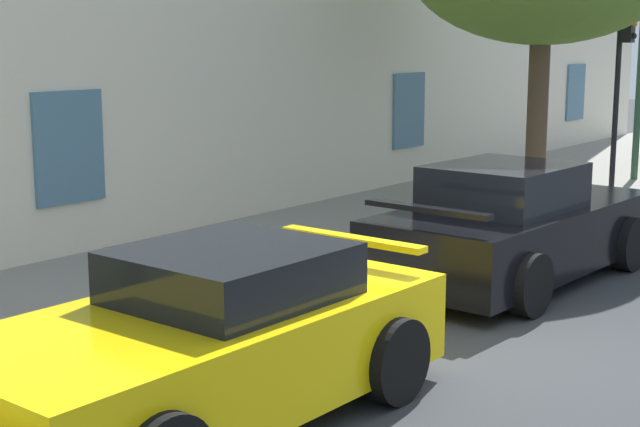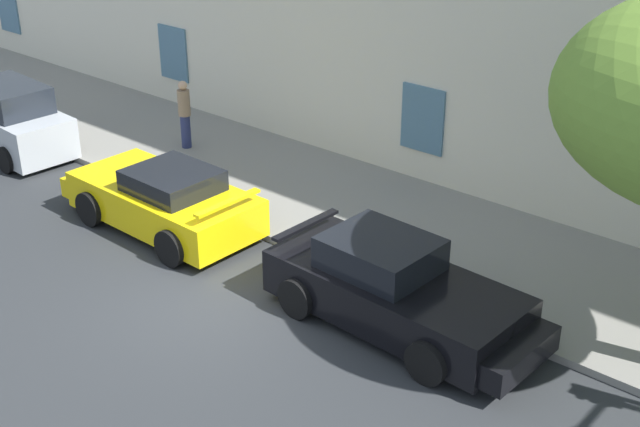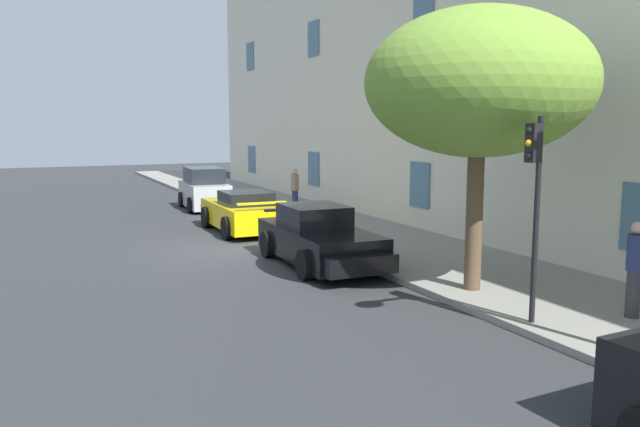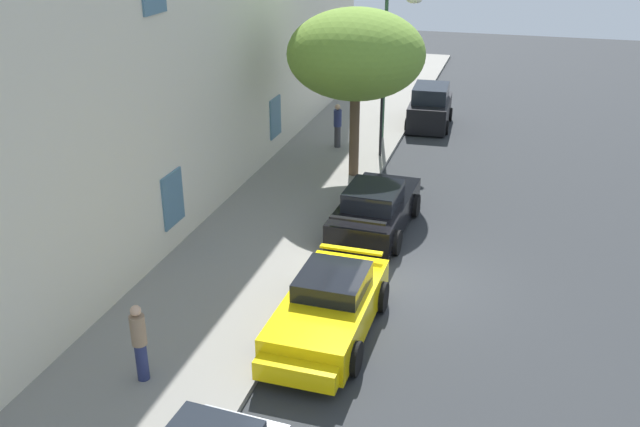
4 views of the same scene
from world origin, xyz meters
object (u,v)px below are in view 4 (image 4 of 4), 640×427
at_px(sportscar_red_lead, 327,312).
at_px(hatchback_parked, 430,108).
at_px(pedestrian_admiring, 338,125).
at_px(pedestrian_strolling, 139,341).
at_px(tree_near_kerb, 356,54).
at_px(street_lamp, 396,40).
at_px(sportscar_yellow_flank, 377,208).
at_px(traffic_light, 384,93).

relative_size(sportscar_red_lead, hatchback_parked, 1.28).
bearing_deg(pedestrian_admiring, pedestrian_strolling, -179.88).
bearing_deg(pedestrian_strolling, tree_near_kerb, -5.95).
xyz_separation_m(tree_near_kerb, street_lamp, (4.60, -0.52, -0.26)).
xyz_separation_m(hatchback_parked, tree_near_kerb, (-7.18, 1.70, 3.59)).
bearing_deg(hatchback_parked, street_lamp, 155.25).
xyz_separation_m(tree_near_kerb, pedestrian_strolling, (-12.61, 1.31, -3.37)).
bearing_deg(pedestrian_strolling, sportscar_yellow_flank, -18.89).
xyz_separation_m(hatchback_parked, street_lamp, (-2.58, 1.19, 3.33)).
relative_size(hatchback_parked, street_lamp, 0.62).
height_order(sportscar_yellow_flank, traffic_light, traffic_light).
bearing_deg(sportscar_yellow_flank, sportscar_red_lead, -178.80).
xyz_separation_m(traffic_light, pedestrian_admiring, (0.55, 1.92, -1.55)).
relative_size(sportscar_red_lead, pedestrian_strolling, 2.68).
relative_size(sportscar_red_lead, pedestrian_admiring, 2.63).
bearing_deg(tree_near_kerb, sportscar_red_lead, -169.80).
bearing_deg(pedestrian_admiring, hatchback_parked, -35.00).
bearing_deg(street_lamp, pedestrian_admiring, 133.70).
relative_size(street_lamp, pedestrian_admiring, 3.34).
bearing_deg(tree_near_kerb, pedestrian_admiring, 25.53).
height_order(tree_near_kerb, pedestrian_admiring, tree_near_kerb).
xyz_separation_m(street_lamp, pedestrian_admiring, (-1.78, 1.86, -3.10)).
bearing_deg(traffic_light, hatchback_parked, -12.96).
bearing_deg(sportscar_red_lead, hatchback_parked, 0.27).
bearing_deg(sportscar_yellow_flank, street_lamp, 7.63).
height_order(pedestrian_admiring, pedestrian_strolling, pedestrian_admiring).
height_order(hatchback_parked, pedestrian_admiring, pedestrian_admiring).
bearing_deg(street_lamp, sportscar_yellow_flank, -172.37).
height_order(sportscar_red_lead, pedestrian_admiring, pedestrian_admiring).
bearing_deg(pedestrian_admiring, tree_near_kerb, -154.47).
height_order(street_lamp, pedestrian_admiring, street_lamp).
xyz_separation_m(traffic_light, street_lamp, (2.33, 0.06, 1.55)).
distance_m(sportscar_red_lead, traffic_light, 12.40).
bearing_deg(street_lamp, hatchback_parked, -24.75).
height_order(sportscar_yellow_flank, tree_near_kerb, tree_near_kerb).
height_order(sportscar_red_lead, pedestrian_strolling, pedestrian_strolling).
xyz_separation_m(street_lamp, pedestrian_strolling, (-17.21, 1.83, -3.11)).
height_order(sportscar_red_lead, sportscar_yellow_flank, sportscar_yellow_flank).
distance_m(tree_near_kerb, street_lamp, 4.64).
relative_size(sportscar_yellow_flank, traffic_light, 1.36).
distance_m(traffic_light, pedestrian_admiring, 2.53).
xyz_separation_m(pedestrian_admiring, pedestrian_strolling, (-15.43, -0.03, -0.01)).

